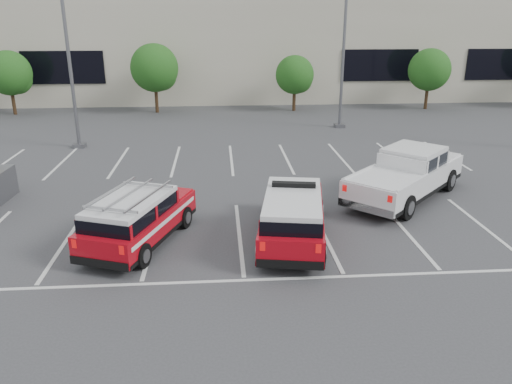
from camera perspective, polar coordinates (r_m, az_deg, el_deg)
ground at (r=15.94m, az=-1.90°, el=-5.03°), size 120.00×120.00×0.00m
stall_markings at (r=20.11m, az=-2.47°, el=0.30°), size 23.00×15.00×0.01m
convention_building at (r=46.40m, az=-3.55°, el=17.10°), size 60.00×16.99×13.20m
tree_left at (r=39.44m, az=-26.23°, el=11.95°), size 3.07×3.07×4.42m
tree_mid_left at (r=36.97m, az=-11.37°, el=13.57°), size 3.37×3.37×4.85m
tree_mid_right at (r=37.20m, az=4.57°, el=13.07°), size 2.77×2.77×3.99m
tree_right at (r=39.94m, az=19.29°, el=12.91°), size 3.07×3.07×4.42m
light_pole_left at (r=27.55m, az=-20.74°, el=15.32°), size 0.90×0.60×10.24m
light_pole_mid at (r=31.45m, az=10.03°, el=16.60°), size 0.90×0.60×10.24m
fire_chief_suv at (r=15.38m, az=4.22°, el=-3.08°), size 2.66×5.25×1.76m
white_pickup at (r=19.82m, az=16.78°, el=1.43°), size 5.81×5.84×1.88m
ladder_suv at (r=15.53m, az=-13.30°, el=-3.37°), size 3.23×4.86×1.78m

